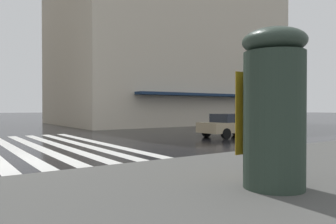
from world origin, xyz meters
TOP-DOWN VIEW (x-y plane):
  - ground_plane at (0.00, 0.00)m, footprint 220.00×220.00m
  - zebra_crossing at (4.00, -1.42)m, footprint 13.00×6.50m
  - haussmann_block_corner at (20.22, -19.79)m, footprint 16.65×24.66m
  - billboard_column at (-7.39, -3.45)m, footprint 1.28×1.28m
  - car_champagne at (2.50, -12.37)m, footprint 1.85×4.10m

SIDE VIEW (x-z plane):
  - ground_plane at x=0.00m, z-range 0.00..0.00m
  - zebra_crossing at x=4.00m, z-range 0.00..0.01m
  - car_champagne at x=2.50m, z-range 0.05..1.46m
  - billboard_column at x=-7.39m, z-range 0.19..3.44m
  - haussmann_block_corner at x=20.22m, z-range -0.23..21.68m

